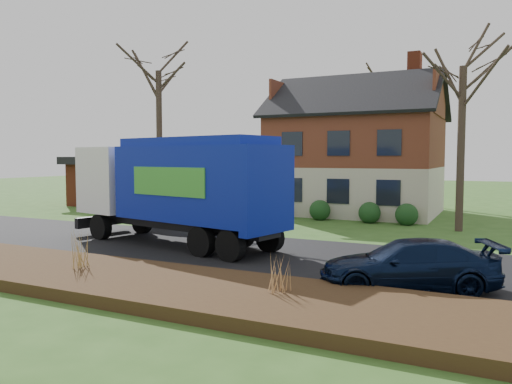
% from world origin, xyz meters
% --- Properties ---
extents(ground, '(120.00, 120.00, 0.00)m').
position_xyz_m(ground, '(0.00, 0.00, 0.00)').
color(ground, '#2E541C').
rests_on(ground, ground).
extents(road, '(80.00, 7.00, 0.02)m').
position_xyz_m(road, '(0.00, 0.00, 0.01)').
color(road, black).
rests_on(road, ground).
extents(mulch_verge, '(80.00, 3.50, 0.30)m').
position_xyz_m(mulch_verge, '(0.00, -5.30, 0.15)').
color(mulch_verge, '#321B10').
rests_on(mulch_verge, ground).
extents(main_house, '(12.95, 8.95, 9.26)m').
position_xyz_m(main_house, '(1.49, 13.91, 4.03)').
color(main_house, beige).
rests_on(main_house, ground).
extents(ranch_house, '(9.80, 8.20, 3.70)m').
position_xyz_m(ranch_house, '(-12.00, 13.00, 1.81)').
color(ranch_house, maroon).
rests_on(ranch_house, ground).
extents(garbage_truck, '(9.57, 4.36, 3.97)m').
position_xyz_m(garbage_truck, '(-1.08, 0.22, 2.29)').
color(garbage_truck, black).
rests_on(garbage_truck, ground).
extents(silver_sedan, '(5.40, 2.76, 1.70)m').
position_xyz_m(silver_sedan, '(-3.25, 4.45, 0.85)').
color(silver_sedan, '#A2A5AA').
rests_on(silver_sedan, ground).
extents(navy_wagon, '(4.65, 3.28, 1.25)m').
position_xyz_m(navy_wagon, '(7.64, -2.47, 0.63)').
color(navy_wagon, black).
rests_on(navy_wagon, ground).
extents(tree_front_west, '(3.85, 3.85, 11.46)m').
position_xyz_m(tree_front_west, '(-8.25, 8.62, 9.44)').
color(tree_front_west, '#392C22').
rests_on(tree_front_west, ground).
extents(tree_front_east, '(3.72, 3.72, 10.33)m').
position_xyz_m(tree_front_east, '(8.02, 8.68, 8.39)').
color(tree_front_east, '#3E3025').
rests_on(tree_front_east, ground).
extents(tree_back, '(3.47, 3.47, 11.00)m').
position_xyz_m(tree_back, '(1.96, 22.37, 9.17)').
color(tree_back, '#3B2E23').
rests_on(tree_back, ground).
extents(grass_clump_mid, '(0.35, 0.29, 0.98)m').
position_xyz_m(grass_clump_mid, '(-0.50, -5.23, 0.79)').
color(grass_clump_mid, '#A58348').
rests_on(grass_clump_mid, mulch_verge).
extents(grass_clump_east, '(0.33, 0.27, 0.82)m').
position_xyz_m(grass_clump_east, '(5.33, -5.09, 0.71)').
color(grass_clump_east, '#B3824F').
rests_on(grass_clump_east, mulch_verge).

